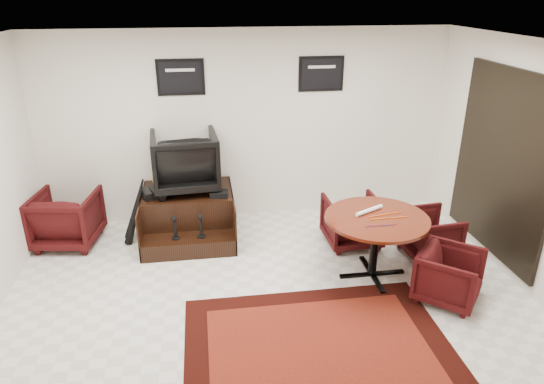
{
  "coord_description": "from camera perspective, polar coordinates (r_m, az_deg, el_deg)",
  "views": [
    {
      "loc": [
        -0.64,
        -4.43,
        3.3
      ],
      "look_at": [
        0.15,
        0.9,
        1.02
      ],
      "focal_mm": 32.0,
      "sensor_mm": 36.0,
      "label": 1
    }
  ],
  "objects": [
    {
      "name": "table_chair_corner",
      "position": [
        5.86,
        20.16,
        -8.98
      ],
      "size": [
        0.89,
        0.9,
        0.68
      ],
      "primitive_type": "imported",
      "rotation": [
        0.0,
        0.0,
        0.87
      ],
      "color": "black",
      "rests_on": "ground"
    },
    {
      "name": "umbrella_black",
      "position": [
        6.87,
        -15.85,
        -2.73
      ],
      "size": [
        0.32,
        0.12,
        0.85
      ],
      "primitive_type": null,
      "color": "black",
      "rests_on": "ground"
    },
    {
      "name": "shine_podium",
      "position": [
        7.02,
        -9.77,
        -2.68
      ],
      "size": [
        1.27,
        1.3,
        0.65
      ],
      "color": "black",
      "rests_on": "ground"
    },
    {
      "name": "armchair_side",
      "position": [
        7.2,
        -23.02,
        -2.62
      ],
      "size": [
        0.91,
        0.86,
        0.83
      ],
      "primitive_type": "imported",
      "rotation": [
        0.0,
        0.0,
        2.99
      ],
      "color": "black",
      "rests_on": "ground"
    },
    {
      "name": "table_chair_window",
      "position": [
        6.71,
        18.08,
        -4.46
      ],
      "size": [
        0.67,
        0.71,
        0.67
      ],
      "primitive_type": "imported",
      "rotation": [
        0.0,
        0.0,
        1.66
      ],
      "color": "black",
      "rests_on": "ground"
    },
    {
      "name": "area_rug",
      "position": [
        5.05,
        5.57,
        -17.86
      ],
      "size": [
        2.64,
        1.98,
        0.01
      ],
      "color": "black",
      "rests_on": "ground"
    },
    {
      "name": "umbrella_hooked",
      "position": [
        6.99,
        -15.74,
        -1.88
      ],
      "size": [
        0.35,
        0.13,
        0.93
      ],
      "primitive_type": null,
      "color": "black",
      "rests_on": "ground"
    },
    {
      "name": "polish_kit",
      "position": [
        6.67,
        -6.24,
        -0.22
      ],
      "size": [
        0.26,
        0.19,
        0.08
      ],
      "primitive_type": "cube",
      "rotation": [
        0.0,
        0.0,
        -0.11
      ],
      "color": "black",
      "rests_on": "shine_podium"
    },
    {
      "name": "table_clutter",
      "position": [
        5.82,
        13.24,
        -3.03
      ],
      "size": [
        0.57,
        0.34,
        0.01
      ],
      "color": "#E4550C",
      "rests_on": "meeting_table"
    },
    {
      "name": "shine_chair",
      "position": [
        6.85,
        -10.21,
        3.92
      ],
      "size": [
        0.95,
        0.9,
        0.91
      ],
      "primitive_type": "imported",
      "rotation": [
        0.0,
        0.0,
        3.22
      ],
      "color": "black",
      "rests_on": "shine_podium"
    },
    {
      "name": "meeting_table",
      "position": [
        5.89,
        12.19,
        -3.72
      ],
      "size": [
        1.23,
        1.23,
        0.8
      ],
      "color": "#3F1209",
      "rests_on": "ground"
    },
    {
      "name": "paper_roll",
      "position": [
        5.94,
        11.36,
        -2.13
      ],
      "size": [
        0.4,
        0.24,
        0.05
      ],
      "primitive_type": "cylinder",
      "rotation": [
        0.0,
        1.57,
        0.48
      ],
      "color": "white",
      "rests_on": "meeting_table"
    },
    {
      "name": "room_shell",
      "position": [
        4.91,
        4.34,
        4.94
      ],
      "size": [
        6.02,
        5.02,
        2.81
      ],
      "color": "white",
      "rests_on": "ground"
    },
    {
      "name": "table_chair_back",
      "position": [
        6.74,
        9.41,
        -3.14
      ],
      "size": [
        0.74,
        0.7,
        0.74
      ],
      "primitive_type": "imported",
      "rotation": [
        0.0,
        0.0,
        3.18
      ],
      "color": "black",
      "rests_on": "ground"
    },
    {
      "name": "ground",
      "position": [
        5.56,
        -0.16,
        -13.42
      ],
      "size": [
        6.0,
        6.0,
        0.0
      ],
      "primitive_type": "plane",
      "color": "white",
      "rests_on": "ground"
    },
    {
      "name": "shoes_pair",
      "position": [
        6.82,
        -14.05,
        -0.15
      ],
      "size": [
        0.3,
        0.34,
        0.11
      ],
      "color": "black",
      "rests_on": "shine_podium"
    }
  ]
}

